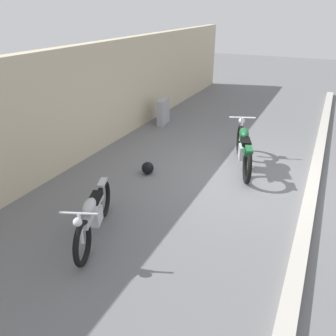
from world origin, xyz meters
TOP-DOWN VIEW (x-y plane):
  - ground_plane at (0.00, 0.00)m, footprint 40.00×40.00m
  - building_wall at (0.00, 3.71)m, footprint 18.00×0.30m
  - curb_strip at (0.00, -1.61)m, footprint 18.00×0.24m
  - stone_marker at (2.57, 3.04)m, footprint 0.68×0.28m
  - helmet at (-0.76, 1.79)m, footprint 0.28×0.28m
  - motorcycle_green at (0.48, -0.04)m, footprint 2.13×0.99m
  - motorcycle_silver at (-3.15, 1.46)m, footprint 1.83×0.88m

SIDE VIEW (x-z plane):
  - ground_plane at x=0.00m, z-range 0.00..0.00m
  - curb_strip at x=0.00m, z-range 0.00..0.12m
  - helmet at x=-0.76m, z-range 0.00..0.28m
  - stone_marker at x=2.57m, z-range 0.00..0.78m
  - motorcycle_silver at x=-3.15m, z-range -0.02..0.85m
  - motorcycle_green at x=0.48m, z-range -0.02..0.98m
  - building_wall at x=0.00m, z-range 0.00..2.63m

